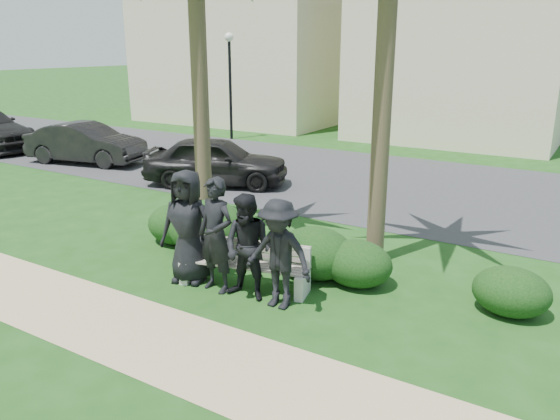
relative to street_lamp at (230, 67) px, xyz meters
The scene contains 19 objects.
ground 15.29m from the street_lamp, 53.13° to the right, with size 160.00×160.00×0.00m, color #184413.
footpath 16.74m from the street_lamp, 56.89° to the right, with size 30.00×1.60×0.01m, color tan.
asphalt_street 10.28m from the street_lamp, 23.96° to the right, with size 160.00×8.00×0.01m, color #2D2D30.
stucco_bldg_left 6.75m from the street_lamp, 116.57° to the left, with size 10.40×8.40×7.30m.
stucco_bldg_right 10.03m from the street_lamp, 36.87° to the left, with size 8.40×8.40×7.30m.
street_lamp is the anchor object (origin of this frame).
park_bench 15.05m from the street_lamp, 52.74° to the right, with size 2.22×0.96×0.74m.
man_a 14.63m from the street_lamp, 56.35° to the right, with size 0.93×0.60×1.90m, color black.
man_b 15.02m from the street_lamp, 54.47° to the right, with size 0.68×0.44×1.86m, color black.
man_c 15.38m from the street_lamp, 52.60° to the right, with size 0.81×0.63×1.67m, color black.
man_d 15.71m from the street_lamp, 51.00° to the right, with size 1.09×0.62×1.68m, color black.
hedge_a 12.88m from the street_lamp, 58.48° to the right, with size 1.25×1.03×0.81m, color black.
hedge_b 13.44m from the street_lamp, 55.48° to the right, with size 1.61×1.33×1.05m, color black.
hedge_c 13.26m from the street_lamp, 53.28° to the right, with size 1.18×0.98×0.77m, color black.
hedge_d 14.75m from the street_lamp, 47.97° to the right, with size 1.36×1.12×0.89m, color black.
hedge_e 15.22m from the street_lamp, 45.71° to the right, with size 1.18×0.97×0.77m, color black.
hedge_f 16.77m from the street_lamp, 39.34° to the right, with size 1.11×0.92×0.73m, color black.
car_a 8.22m from the street_lamp, 56.63° to the right, with size 1.61×4.00×1.36m, color black.
car_b 7.00m from the street_lamp, 100.27° to the right, with size 1.41×4.04×1.33m, color black.
Camera 1 is at (4.74, -6.48, 3.79)m, focal length 35.00 mm.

